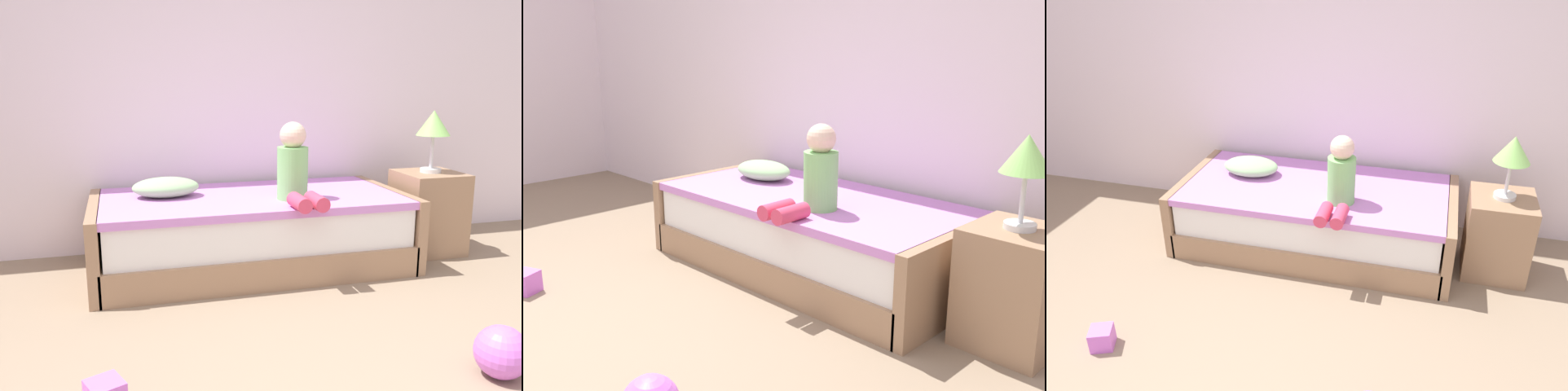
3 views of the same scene
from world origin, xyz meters
TOP-DOWN VIEW (x-y plane):
  - wall_rear at (0.00, 2.60)m, footprint 7.20×0.10m
  - bed at (0.12, 2.00)m, footprint 2.11×1.00m
  - nightstand at (1.47, 1.98)m, footprint 0.44×0.44m
  - table_lamp at (1.47, 1.98)m, footprint 0.24×0.24m
  - child_figure at (0.36, 1.77)m, footprint 0.20×0.51m
  - pillow at (-0.43, 2.10)m, footprint 0.44×0.30m
  - toy_ball at (0.82, 0.35)m, footprint 0.23×0.23m

SIDE VIEW (x-z plane):
  - toy_ball at x=0.82m, z-range 0.00..0.23m
  - bed at x=0.12m, z-range 0.00..0.50m
  - nightstand at x=1.47m, z-range 0.00..0.60m
  - pillow at x=-0.43m, z-range 0.50..0.63m
  - child_figure at x=0.36m, z-range 0.45..0.96m
  - table_lamp at x=1.47m, z-range 0.71..1.16m
  - wall_rear at x=0.00m, z-range 0.00..2.90m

